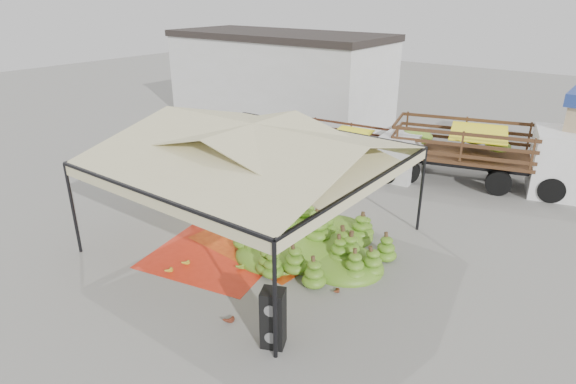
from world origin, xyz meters
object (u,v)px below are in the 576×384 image
Objects in this scene: banana_heap at (305,229)px; vendor at (282,186)px; speaker_stack at (273,318)px; truck_left at (361,145)px; truck_right at (495,148)px.

vendor is (-2.64, 2.18, 0.16)m from banana_heap.
speaker_stack is 0.25× the size of truck_left.
banana_heap is 7.88m from truck_left.
vendor is 0.28× the size of truck_left.
banana_heap is 1.05× the size of truck_left.
vendor is (-4.74, 6.47, 0.08)m from speaker_stack.
truck_right is (5.35, 1.83, 0.40)m from truck_left.
truck_left is (-2.21, 7.55, 0.55)m from banana_heap.
vendor is at bearing 140.42° from banana_heap.
banana_heap is 4.78m from speaker_stack.
banana_heap is 3.76× the size of vendor.
truck_right is at bearing 61.28° from speaker_stack.
vendor is 5.40m from truck_left.
truck_right is (5.77, 7.20, 0.79)m from vendor.
speaker_stack is at bearing -75.54° from truck_left.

